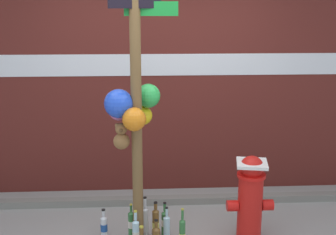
% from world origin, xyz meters
% --- Properties ---
extents(building_wall, '(10.00, 0.21, 3.61)m').
position_xyz_m(building_wall, '(0.00, 1.71, 1.81)').
color(building_wall, '#561E19').
rests_on(building_wall, ground_plane).
extents(curb_strip, '(8.00, 0.12, 0.08)m').
position_xyz_m(curb_strip, '(0.00, 1.19, 0.04)').
color(curb_strip, slate).
rests_on(curb_strip, ground_plane).
extents(memorial_post, '(0.65, 0.51, 2.55)m').
position_xyz_m(memorial_post, '(-0.26, 0.35, 1.44)').
color(memorial_post, brown).
rests_on(memorial_post, ground_plane).
extents(fire_hydrant, '(0.44, 0.33, 0.86)m').
position_xyz_m(fire_hydrant, '(0.84, 0.34, 0.45)').
color(fire_hydrant, red).
rests_on(fire_hydrant, ground_plane).
extents(bottle_0, '(0.07, 0.07, 0.38)m').
position_xyz_m(bottle_0, '(-0.25, 0.23, 0.15)').
color(bottle_0, '#B2DBEA').
rests_on(bottle_0, ground_plane).
extents(bottle_2, '(0.07, 0.07, 0.39)m').
position_xyz_m(bottle_2, '(-0.06, 0.40, 0.16)').
color(bottle_2, brown).
rests_on(bottle_2, ground_plane).
extents(bottle_4, '(0.06, 0.06, 0.37)m').
position_xyz_m(bottle_4, '(-0.29, 0.41, 0.15)').
color(bottle_4, '#337038').
rests_on(bottle_4, ground_plane).
extents(bottle_5, '(0.07, 0.07, 0.30)m').
position_xyz_m(bottle_5, '(-0.56, 0.45, 0.12)').
color(bottle_5, silver).
rests_on(bottle_5, ground_plane).
extents(bottle_6, '(0.06, 0.06, 0.40)m').
position_xyz_m(bottle_6, '(0.18, 0.22, 0.15)').
color(bottle_6, '#337038').
rests_on(bottle_6, ground_plane).
extents(bottle_7, '(0.07, 0.07, 0.33)m').
position_xyz_m(bottle_7, '(0.05, 0.39, 0.13)').
color(bottle_7, '#B2DBEA').
rests_on(bottle_7, ground_plane).
extents(bottle_8, '(0.06, 0.06, 0.43)m').
position_xyz_m(bottle_8, '(-0.16, 0.44, 0.17)').
color(bottle_8, silver).
rests_on(bottle_8, ground_plane).
extents(bottle_9, '(0.07, 0.07, 0.34)m').
position_xyz_m(bottle_9, '(0.03, 0.49, 0.13)').
color(bottle_9, '#337038').
rests_on(bottle_9, ground_plane).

